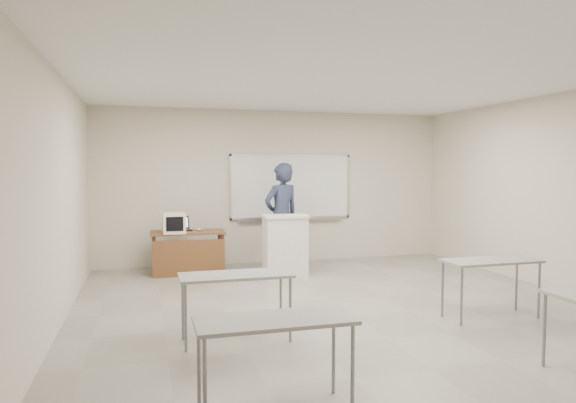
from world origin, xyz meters
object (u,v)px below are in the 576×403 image
object	(u,v)px
podium	(285,245)
crt_monitor	(174,223)
mouse	(199,229)
instructor_desk	(188,245)
presenter	(282,217)
whiteboard	(291,188)
keyboard	(295,215)
laptop	(181,227)

from	to	relation	value
podium	crt_monitor	bearing A→B (deg)	165.31
mouse	instructor_desk	bearing A→B (deg)	-118.88
instructor_desk	presenter	xyz separation A→B (m)	(1.67, -0.09, 0.46)
whiteboard	keyboard	bearing A→B (deg)	-103.38
keyboard	podium	bearing A→B (deg)	134.51
whiteboard	mouse	world-z (taller)	whiteboard
instructor_desk	presenter	size ratio (longest dim) A/B	0.66
keyboard	crt_monitor	bearing A→B (deg)	154.43
podium	presenter	xyz separation A→B (m)	(0.07, 0.49, 0.45)
instructor_desk	mouse	world-z (taller)	mouse
laptop	whiteboard	bearing A→B (deg)	4.57
crt_monitor	presenter	world-z (taller)	presenter
instructor_desk	whiteboard	bearing A→B (deg)	21.94
instructor_desk	laptop	xyz separation A→B (m)	(-0.10, 0.27, 0.29)
mouse	presenter	bearing A→B (deg)	13.01
keyboard	presenter	distance (m)	0.62
keyboard	presenter	size ratio (longest dim) A/B	0.21
crt_monitor	laptop	world-z (taller)	crt_monitor
laptop	presenter	size ratio (longest dim) A/B	0.17
keyboard	presenter	xyz separation A→B (m)	(-0.08, 0.61, -0.09)
mouse	keyboard	xyz separation A→B (m)	(1.55, -0.85, 0.30)
instructor_desk	presenter	bearing A→B (deg)	-1.38
mouse	presenter	world-z (taller)	presenter
podium	mouse	xyz separation A→B (m)	(-1.40, 0.73, 0.24)
whiteboard	presenter	distance (m)	1.09
instructor_desk	crt_monitor	size ratio (longest dim) A/B	3.03
keyboard	mouse	bearing A→B (deg)	144.34
laptop	instructor_desk	bearing A→B (deg)	-77.89
keyboard	laptop	bearing A→B (deg)	145.76
podium	keyboard	xyz separation A→B (m)	(0.15, -0.12, 0.54)
presenter	podium	bearing A→B (deg)	60.99
whiteboard	instructor_desk	distance (m)	2.44
mouse	keyboard	bearing A→B (deg)	-6.27
podium	crt_monitor	distance (m)	1.97
podium	mouse	distance (m)	1.60
instructor_desk	crt_monitor	xyz separation A→B (m)	(-0.25, -0.02, 0.40)
crt_monitor	mouse	bearing A→B (deg)	19.59
whiteboard	presenter	world-z (taller)	whiteboard
instructor_desk	laptop	distance (m)	0.40
whiteboard	laptop	world-z (taller)	whiteboard
crt_monitor	keyboard	xyz separation A→B (m)	(2.00, -0.68, 0.15)
laptop	podium	bearing A→B (deg)	-34.80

